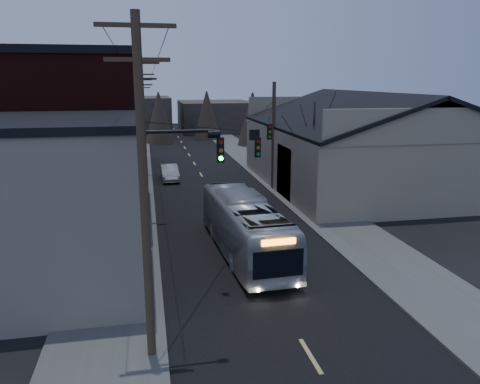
% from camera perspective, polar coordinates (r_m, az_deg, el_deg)
% --- Properties ---
extents(road_surface, '(9.00, 110.00, 0.02)m').
position_cam_1_polar(road_surface, '(41.86, -4.45, 1.59)').
color(road_surface, black).
rests_on(road_surface, ground).
extents(sidewalk_left, '(4.00, 110.00, 0.12)m').
position_cam_1_polar(sidewalk_left, '(41.60, -13.37, 1.26)').
color(sidewalk_left, '#474744').
rests_on(sidewalk_left, ground).
extents(sidewalk_right, '(4.00, 110.00, 0.12)m').
position_cam_1_polar(sidewalk_right, '(43.09, 4.16, 2.01)').
color(sidewalk_right, '#474744').
rests_on(sidewalk_right, ground).
extents(building_clapboard, '(8.00, 8.00, 7.00)m').
position_cam_1_polar(building_clapboard, '(20.75, -22.49, -1.91)').
color(building_clapboard, slate).
rests_on(building_clapboard, ground).
extents(building_brick, '(10.00, 12.00, 10.00)m').
position_cam_1_polar(building_brick, '(31.31, -20.85, 5.96)').
color(building_brick, black).
rests_on(building_brick, ground).
extents(building_left_far, '(9.00, 14.00, 7.00)m').
position_cam_1_polar(building_left_far, '(47.18, -17.05, 6.69)').
color(building_left_far, '#2E2A25').
rests_on(building_left_far, ground).
extents(warehouse, '(16.16, 20.60, 7.73)m').
position_cam_1_polar(warehouse, '(40.33, 15.12, 4.59)').
color(warehouse, gray).
rests_on(warehouse, ground).
extents(building_far_left, '(10.00, 12.00, 6.00)m').
position_cam_1_polar(building_far_left, '(75.89, -12.34, 8.98)').
color(building_far_left, '#2E2A25').
rests_on(building_far_left, ground).
extents(building_far_right, '(12.00, 14.00, 5.00)m').
position_cam_1_polar(building_far_right, '(81.77, -3.03, 9.23)').
color(building_far_right, '#2E2A25').
rests_on(building_far_right, ground).
extents(bare_tree, '(0.40, 0.40, 7.20)m').
position_cam_1_polar(bare_tree, '(33.09, 8.89, 4.60)').
color(bare_tree, black).
rests_on(bare_tree, ground).
extents(utility_lines, '(11.24, 45.28, 10.50)m').
position_cam_1_polar(utility_lines, '(35.05, -8.51, 7.34)').
color(utility_lines, '#382B1E').
rests_on(utility_lines, ground).
extents(bus, '(2.98, 10.57, 2.91)m').
position_cam_1_polar(bus, '(23.58, 0.62, -4.24)').
color(bus, '#A4A9AF').
rests_on(bus, ground).
extents(parked_car, '(1.60, 4.18, 1.36)m').
position_cam_1_polar(parked_car, '(41.56, -8.59, 2.34)').
color(parked_car, '#95999C').
rests_on(parked_car, ground).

